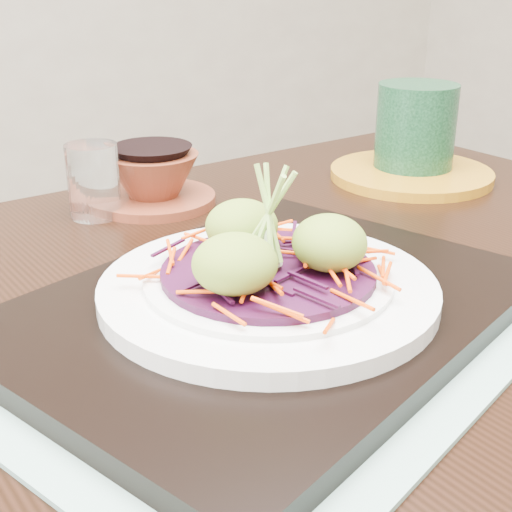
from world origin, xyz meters
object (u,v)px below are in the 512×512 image
water_glass (94,181)px  yellow_plate (411,174)px  terracotta_bowl_set (153,182)px  white_plate (268,288)px  green_jar (415,131)px  serving_tray (268,308)px  dining_table (242,395)px

water_glass → yellow_plate: bearing=-8.7°
terracotta_bowl_set → white_plate: bearing=-96.0°
yellow_plate → white_plate: bearing=-145.3°
yellow_plate → green_jar: size_ratio=1.75×
green_jar → terracotta_bowl_set: bearing=170.5°
serving_tray → water_glass: (-0.04, 0.33, 0.03)m
serving_tray → white_plate: 0.02m
serving_tray → white_plate: (-0.00, 0.00, 0.02)m
water_glass → green_jar: size_ratio=0.68×
white_plate → green_jar: bearing=35.1°
dining_table → yellow_plate: 0.45m
serving_tray → green_jar: size_ratio=3.38×
yellow_plate → water_glass: bearing=171.3°
dining_table → water_glass: bearing=91.6°
terracotta_bowl_set → serving_tray: bearing=-96.0°
green_jar → water_glass: bearing=173.1°
serving_tray → white_plate: bearing=159.4°
water_glass → terracotta_bowl_set: (0.08, 0.01, -0.01)m
white_plate → green_jar: 0.48m
dining_table → green_jar: green_jar is taller
white_plate → water_glass: bearing=97.1°
white_plate → terracotta_bowl_set: 0.34m
serving_tray → yellow_plate: serving_tray is taller
terracotta_bowl_set → green_jar: bearing=-9.5°
dining_table → terracotta_bowl_set: terracotta_bowl_set is taller
serving_tray → yellow_plate: size_ratio=1.93×
green_jar → yellow_plate: bearing=-134.5°
dining_table → terracotta_bowl_set: size_ratio=8.46×
terracotta_bowl_set → yellow_plate: bearing=-11.8°
dining_table → white_plate: (0.00, -0.05, 0.13)m
terracotta_bowl_set → green_jar: (0.36, -0.06, 0.03)m
dining_table → serving_tray: size_ratio=3.03×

